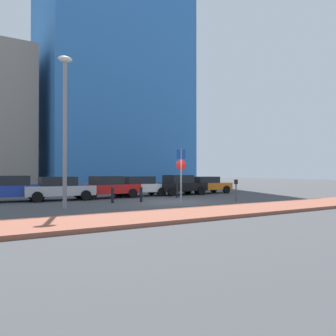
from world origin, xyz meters
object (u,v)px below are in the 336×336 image
(parked_car_red, at_px, (107,187))
(parking_sign_post, at_px, (181,169))
(parked_car_orange, at_px, (206,185))
(street_lamp, at_px, (65,119))
(traffic_bollard_near, at_px, (141,195))
(parked_car_blue, at_px, (10,188))
(parked_car_silver, at_px, (59,188))
(traffic_bollard_far, at_px, (177,190))
(parked_car_white, at_px, (139,186))
(traffic_bollard_mid, at_px, (113,195))
(parking_meter, at_px, (236,187))
(parked_car_black, at_px, (180,185))

(parked_car_red, bearing_deg, parking_sign_post, -67.69)
(parked_car_orange, distance_m, street_lamp, 14.64)
(traffic_bollard_near, bearing_deg, parking_sign_post, -44.34)
(parked_car_blue, bearing_deg, parking_sign_post, -36.18)
(parked_car_silver, xyz_separation_m, traffic_bollard_near, (3.83, -3.76, -0.33))
(street_lamp, bearing_deg, traffic_bollard_far, 17.83)
(parked_car_silver, relative_size, parked_car_white, 1.01)
(parked_car_blue, relative_size, parked_car_silver, 1.02)
(parked_car_white, bearing_deg, traffic_bollard_far, -62.77)
(parked_car_orange, bearing_deg, parked_car_silver, -177.47)
(parked_car_blue, height_order, street_lamp, street_lamp)
(parked_car_white, bearing_deg, street_lamp, -141.27)
(parking_sign_post, height_order, traffic_bollard_near, parking_sign_post)
(parked_car_white, distance_m, traffic_bollard_mid, 5.55)
(traffic_bollard_mid, bearing_deg, parked_car_blue, 140.66)
(parked_car_blue, distance_m, parked_car_red, 5.98)
(parked_car_white, relative_size, parking_meter, 3.22)
(street_lamp, bearing_deg, parking_meter, -7.72)
(traffic_bollard_near, bearing_deg, traffic_bollard_far, 23.26)
(parked_car_blue, distance_m, traffic_bollard_far, 10.52)
(parked_car_red, height_order, traffic_bollard_far, parked_car_red)
(parked_car_orange, height_order, traffic_bollard_mid, parked_car_orange)
(parking_sign_post, bearing_deg, traffic_bollard_near, 135.66)
(parked_car_silver, bearing_deg, street_lamp, -101.39)
(parking_sign_post, bearing_deg, parked_car_red, 112.31)
(parked_car_orange, bearing_deg, traffic_bollard_mid, -158.42)
(parked_car_silver, relative_size, traffic_bollard_near, 4.87)
(traffic_bollard_far, bearing_deg, parked_car_silver, 163.39)
(parked_car_silver, distance_m, parking_sign_post, 7.86)
(parked_car_black, bearing_deg, traffic_bollard_near, -144.01)
(parked_car_black, xyz_separation_m, parking_meter, (-0.23, -6.47, 0.07))
(parked_car_white, relative_size, traffic_bollard_mid, 4.87)
(parked_car_red, xyz_separation_m, parked_car_white, (2.70, 0.50, 0.00))
(parked_car_black, relative_size, traffic_bollard_far, 3.82)
(parked_car_orange, bearing_deg, parked_car_black, -173.12)
(parked_car_red, distance_m, traffic_bollard_mid, 3.73)
(parked_car_silver, height_order, parked_car_white, parked_car_silver)
(parked_car_red, height_order, parking_meter, parked_car_red)
(parked_car_blue, distance_m, parking_sign_post, 10.29)
(traffic_bollard_mid, bearing_deg, parked_car_silver, 122.48)
(parked_car_red, height_order, parked_car_white, parked_car_red)
(parking_sign_post, distance_m, parking_meter, 3.76)
(parking_meter, distance_m, traffic_bollard_near, 5.80)
(parked_car_black, height_order, parked_car_orange, parked_car_black)
(parked_car_red, relative_size, traffic_bollard_far, 4.31)
(parked_car_blue, xyz_separation_m, traffic_bollard_far, (10.13, -2.81, -0.28))
(parked_car_black, height_order, traffic_bollard_near, parked_car_black)
(parked_car_black, distance_m, parked_car_orange, 2.86)
(parked_car_orange, xyz_separation_m, parking_sign_post, (-6.56, -5.97, 1.24))
(parked_car_orange, xyz_separation_m, traffic_bollard_mid, (-9.94, -3.93, -0.29))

